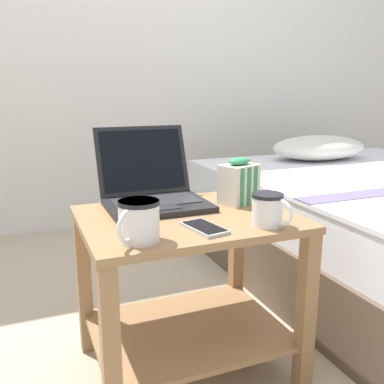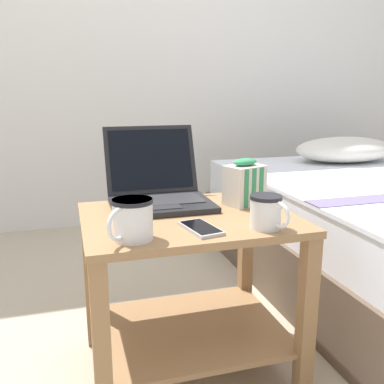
# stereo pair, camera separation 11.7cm
# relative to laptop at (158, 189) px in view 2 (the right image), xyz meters

# --- Properties ---
(ground_plane) EXTENTS (8.00, 8.00, 0.00)m
(ground_plane) POSITION_rel_laptop_xyz_m (0.06, -0.16, -0.56)
(ground_plane) COLOR tan
(back_wall) EXTENTS (8.00, 0.05, 2.50)m
(back_wall) POSITION_rel_laptop_xyz_m (0.06, 1.46, 0.69)
(back_wall) COLOR silver
(back_wall) RESTS_ON ground_plane
(bedside_table) EXTENTS (0.62, 0.49, 0.51)m
(bedside_table) POSITION_rel_laptop_xyz_m (0.06, -0.16, -0.23)
(bedside_table) COLOR #997047
(bedside_table) RESTS_ON ground_plane
(laptop) EXTENTS (0.31, 0.33, 0.24)m
(laptop) POSITION_rel_laptop_xyz_m (0.00, 0.00, 0.00)
(laptop) COLOR black
(laptop) RESTS_ON bedside_table
(mug_front_left) EXTENTS (0.09, 0.12, 0.09)m
(mug_front_left) POSITION_rel_laptop_xyz_m (0.22, -0.34, 0.00)
(mug_front_left) COLOR white
(mug_front_left) RESTS_ON bedside_table
(mug_front_right) EXTENTS (0.12, 0.12, 0.10)m
(mug_front_right) POSITION_rel_laptop_xyz_m (-0.14, -0.33, 0.01)
(mug_front_right) COLOR white
(mug_front_right) RESTS_ON bedside_table
(snack_bag) EXTENTS (0.14, 0.12, 0.15)m
(snack_bag) POSITION_rel_laptop_xyz_m (0.26, -0.10, 0.02)
(snack_bag) COLOR silver
(snack_bag) RESTS_ON bedside_table
(cell_phone) EXTENTS (0.10, 0.15, 0.01)m
(cell_phone) POSITION_rel_laptop_xyz_m (0.05, -0.30, -0.04)
(cell_phone) COLOR #B7BABC
(cell_phone) RESTS_ON bedside_table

